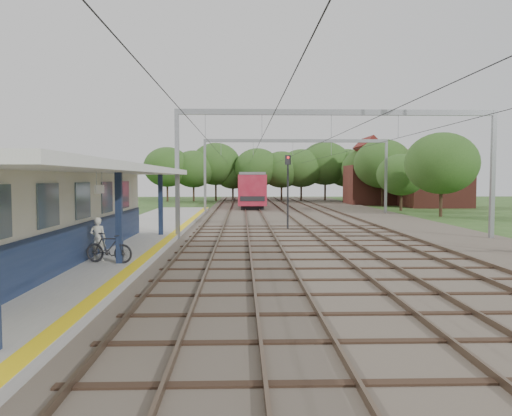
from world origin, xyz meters
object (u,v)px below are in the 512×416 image
object	(u,v)px
bicycle	(109,248)
signal_post	(288,181)
train	(250,187)
person	(98,239)

from	to	relation	value
bicycle	signal_post	xyz separation A→B (m)	(7.63, 13.93, 2.26)
bicycle	signal_post	size ratio (longest dim) A/B	0.37
bicycle	train	size ratio (longest dim) A/B	0.05
train	signal_post	xyz separation A→B (m)	(1.85, -36.97, 0.98)
person	bicycle	world-z (taller)	person
bicycle	person	bearing A→B (deg)	60.06
signal_post	person	bearing A→B (deg)	-135.62
bicycle	signal_post	bearing A→B (deg)	-15.11
signal_post	train	bearing A→B (deg)	78.48
bicycle	train	xyz separation A→B (m)	(5.78, 50.91, 1.28)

